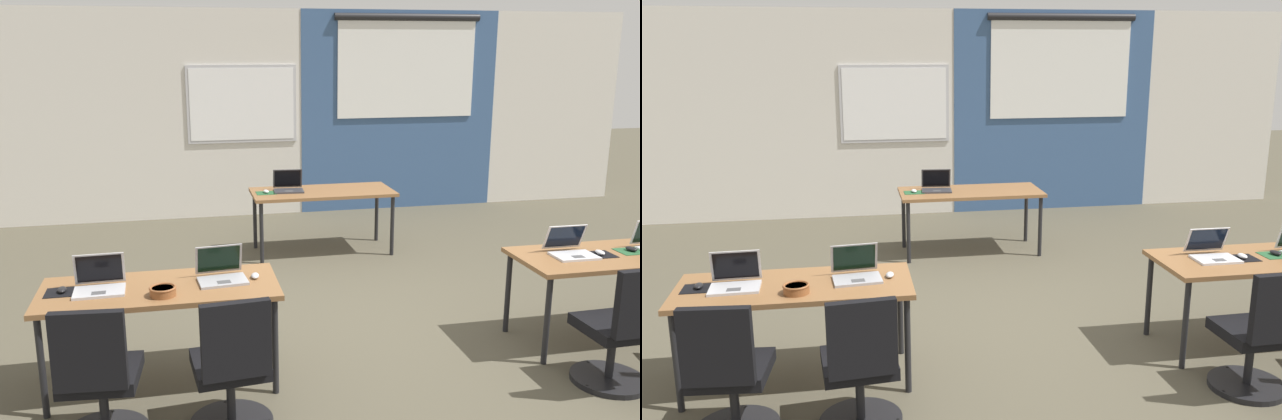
# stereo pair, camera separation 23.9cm
# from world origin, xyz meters

# --- Properties ---
(ground_plane) EXTENTS (24.00, 24.00, 0.00)m
(ground_plane) POSITION_xyz_m (0.00, 0.00, 0.00)
(ground_plane) COLOR #4C4738
(back_wall_assembly) EXTENTS (10.00, 0.27, 2.80)m
(back_wall_assembly) POSITION_xyz_m (0.04, 4.20, 1.41)
(back_wall_assembly) COLOR silver
(back_wall_assembly) RESTS_ON ground
(desk_near_left) EXTENTS (1.60, 0.70, 0.72)m
(desk_near_left) POSITION_xyz_m (-1.75, -0.60, 0.66)
(desk_near_left) COLOR brown
(desk_near_left) RESTS_ON ground
(desk_near_right) EXTENTS (1.60, 0.70, 0.72)m
(desk_near_right) POSITION_xyz_m (1.75, -0.60, 0.66)
(desk_near_right) COLOR brown
(desk_near_right) RESTS_ON ground
(desk_far_center) EXTENTS (1.60, 0.70, 0.72)m
(desk_far_center) POSITION_xyz_m (0.00, 2.20, 0.66)
(desk_far_center) COLOR brown
(desk_far_center) RESTS_ON ground
(laptop_near_left_end) EXTENTS (0.34, 0.28, 0.24)m
(laptop_near_left_end) POSITION_xyz_m (-2.14, -0.59, 0.77)
(laptop_near_left_end) COLOR #B7B7BC
(laptop_near_left_end) RESTS_ON desk_near_left
(mousepad_near_left_end) EXTENTS (0.22, 0.19, 0.00)m
(mousepad_near_left_end) POSITION_xyz_m (-2.38, -0.58, 0.72)
(mousepad_near_left_end) COLOR black
(mousepad_near_left_end) RESTS_ON desk_near_left
(mouse_near_left_end) EXTENTS (0.06, 0.10, 0.03)m
(mouse_near_left_end) POSITION_xyz_m (-2.38, -0.58, 0.74)
(mouse_near_left_end) COLOR black
(mouse_near_left_end) RESTS_ON mousepad_near_left_end
(chair_near_left_end) EXTENTS (0.52, 0.56, 0.92)m
(chair_near_left_end) POSITION_xyz_m (-2.10, -1.29, 0.38)
(chair_near_left_end) COLOR black
(chair_near_left_end) RESTS_ON ground
(laptop_near_right_inner) EXTENTS (0.33, 0.32, 0.22)m
(laptop_near_right_inner) POSITION_xyz_m (1.38, -0.56, 0.77)
(laptop_near_right_inner) COLOR silver
(laptop_near_right_inner) RESTS_ON desk_near_right
(mousepad_near_right_inner) EXTENTS (0.22, 0.19, 0.00)m
(mousepad_near_right_inner) POSITION_xyz_m (1.61, -0.61, 0.72)
(mousepad_near_right_inner) COLOR black
(mousepad_near_right_inner) RESTS_ON desk_near_right
(mouse_near_right_inner) EXTENTS (0.06, 0.10, 0.03)m
(mouse_near_right_inner) POSITION_xyz_m (1.61, -0.61, 0.74)
(mouse_near_right_inner) COLOR silver
(mouse_near_right_inner) RESTS_ON mousepad_near_right_inner
(chair_near_right_inner) EXTENTS (0.52, 0.54, 0.92)m
(chair_near_right_inner) POSITION_xyz_m (1.31, -1.32, 0.38)
(chair_near_right_inner) COLOR black
(chair_near_right_inner) RESTS_ON ground
(mousepad_near_right_end) EXTENTS (0.22, 0.19, 0.00)m
(mousepad_near_right_end) POSITION_xyz_m (1.91, -0.58, 0.72)
(mousepad_near_right_end) COLOR #23512D
(mousepad_near_right_end) RESTS_ON desk_near_right
(mouse_near_right_end) EXTENTS (0.08, 0.11, 0.03)m
(mouse_near_right_end) POSITION_xyz_m (1.91, -0.58, 0.74)
(mouse_near_right_end) COLOR black
(mouse_near_right_end) RESTS_ON mousepad_near_right_end
(laptop_far_left) EXTENTS (0.35, 0.32, 0.23)m
(laptop_far_left) POSITION_xyz_m (-0.38, 2.27, 0.77)
(laptop_far_left) COLOR #333338
(laptop_far_left) RESTS_ON desk_far_center
(mousepad_far_left) EXTENTS (0.22, 0.19, 0.00)m
(mousepad_far_left) POSITION_xyz_m (-0.64, 2.20, 0.72)
(mousepad_far_left) COLOR #23512D
(mousepad_far_left) RESTS_ON desk_far_center
(mouse_far_left) EXTENTS (0.07, 0.11, 0.03)m
(mouse_far_left) POSITION_xyz_m (-0.64, 2.20, 0.74)
(mouse_far_left) COLOR silver
(mouse_far_left) RESTS_ON mousepad_far_left
(laptop_near_left_inner) EXTENTS (0.36, 0.32, 0.23)m
(laptop_near_left_inner) POSITION_xyz_m (-1.33, -0.55, 0.77)
(laptop_near_left_inner) COLOR #9E9EA3
(laptop_near_left_inner) RESTS_ON desk_near_left
(mouse_near_left_inner) EXTENTS (0.07, 0.11, 0.03)m
(mouse_near_left_inner) POSITION_xyz_m (-1.10, -0.57, 0.74)
(mouse_near_left_inner) COLOR #B2B2B7
(mouse_near_left_inner) RESTS_ON desk_near_left
(chair_near_left_inner) EXTENTS (0.52, 0.56, 0.92)m
(chair_near_left_inner) POSITION_xyz_m (-1.34, -1.33, 0.38)
(chair_near_left_inner) COLOR black
(chair_near_left_inner) RESTS_ON ground
(snack_bowl) EXTENTS (0.18, 0.18, 0.06)m
(snack_bowl) POSITION_xyz_m (-1.73, -0.78, 0.76)
(snack_bowl) COLOR brown
(snack_bowl) RESTS_ON desk_near_left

